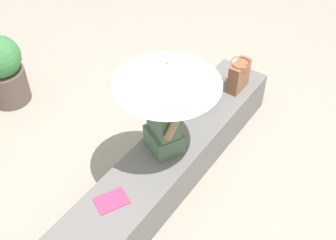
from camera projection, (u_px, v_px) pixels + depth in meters
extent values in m
plane|color=#9E9384|center=(172.00, 174.00, 4.70)|extent=(14.00, 14.00, 0.00)
cube|color=slate|center=(172.00, 160.00, 4.54)|extent=(3.07, 0.58, 0.46)
cube|color=#47664C|center=(164.00, 139.00, 4.27)|extent=(0.40, 0.43, 0.22)
cube|color=#47664C|center=(164.00, 113.00, 4.03)|extent=(0.32, 0.38, 0.48)
sphere|color=#9E7051|center=(163.00, 84.00, 3.80)|extent=(0.20, 0.20, 0.20)
cylinder|color=#9E7051|center=(174.00, 124.00, 3.89)|extent=(0.21, 0.15, 0.32)
cylinder|color=#9E7051|center=(153.00, 98.00, 4.14)|extent=(0.21, 0.15, 0.32)
cylinder|color=#B7B7BC|center=(167.00, 111.00, 3.95)|extent=(0.02, 0.02, 1.05)
cone|color=silver|center=(167.00, 73.00, 3.66)|extent=(0.94, 0.94, 0.21)
sphere|color=#B7B7BC|center=(167.00, 61.00, 3.58)|extent=(0.03, 0.03, 0.03)
cube|color=black|center=(203.00, 93.00, 4.72)|extent=(0.28, 0.17, 0.28)
torus|color=black|center=(204.00, 82.00, 4.62)|extent=(0.21, 0.21, 0.01)
cube|color=brown|center=(239.00, 76.00, 4.88)|extent=(0.30, 0.12, 0.34)
torus|color=brown|center=(241.00, 62.00, 4.75)|extent=(0.22, 0.22, 0.01)
cube|color=#D83866|center=(112.00, 200.00, 3.88)|extent=(0.34, 0.30, 0.01)
cylinder|color=brown|center=(8.00, 85.00, 5.42)|extent=(0.48, 0.48, 0.44)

